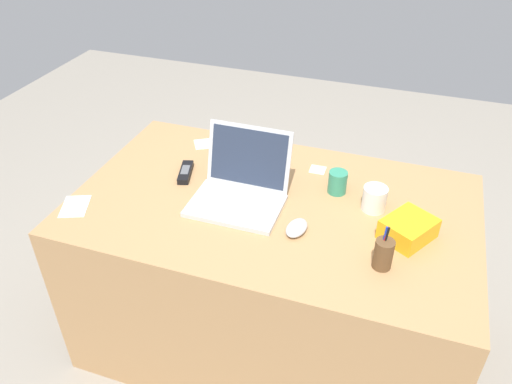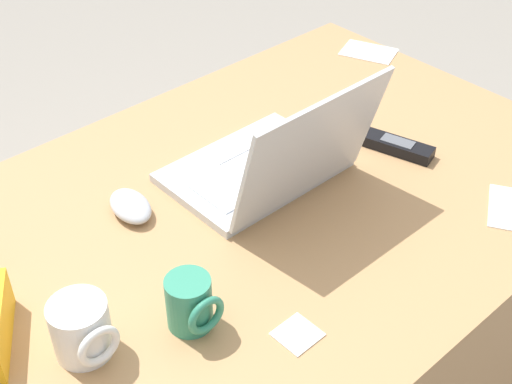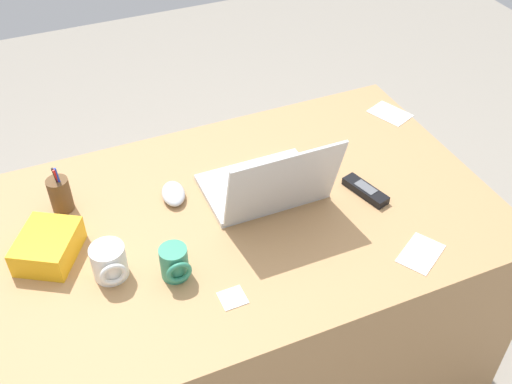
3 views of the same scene
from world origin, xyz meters
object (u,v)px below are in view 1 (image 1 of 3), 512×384
Objects in this scene: laptop at (240,189)px; coffee_mug_tall at (338,181)px; pen_holder at (383,254)px; snack_bag at (408,229)px; coffee_mug_white at (375,198)px; cordless_phone at (186,172)px; computer_mouse at (297,228)px.

coffee_mug_tall is at bearing 27.73° from laptop.
pen_holder reaches higher than snack_bag.
coffee_mug_white is at bearing 102.84° from pen_holder.
laptop is 3.36× the size of coffee_mug_white.
laptop is 0.59m from pen_holder.
cordless_phone is (-0.61, -0.09, -0.03)m from coffee_mug_tall.
pen_holder reaches higher than coffee_mug_white.
laptop is at bearing 178.32° from snack_bag.
computer_mouse is (0.25, -0.11, -0.04)m from laptop.
coffee_mug_white is at bearing 12.85° from laptop.
laptop reaches higher than cordless_phone.
cordless_phone is at bearing -172.06° from coffee_mug_tall.
pen_holder is at bearing -18.98° from cordless_phone.
computer_mouse is 0.65× the size of snack_bag.
computer_mouse is 0.30m from coffee_mug_tall.
pen_holder is at bearing -5.96° from computer_mouse.
snack_bag is at bearing 69.78° from pen_holder.
snack_bag is (0.62, -0.02, -0.02)m from laptop.
coffee_mug_white is 0.65× the size of pen_holder.
cordless_phone is (-0.53, 0.20, -0.00)m from computer_mouse.
pen_holder reaches higher than cordless_phone.
computer_mouse is at bearing -165.59° from snack_bag.
coffee_mug_tall is 0.53× the size of snack_bag.
snack_bag is (0.89, -0.11, 0.02)m from cordless_phone.
cordless_phone is 0.90m from snack_bag.
pen_holder is 0.91× the size of snack_bag.
snack_bag reaches higher than cordless_phone.
snack_bag is (0.28, -0.20, -0.01)m from coffee_mug_tall.
computer_mouse is 0.70× the size of cordless_phone.
cordless_phone is at bearing 161.02° from pen_holder.
computer_mouse is 0.38m from snack_bag.
coffee_mug_tall is 0.35m from snack_bag.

